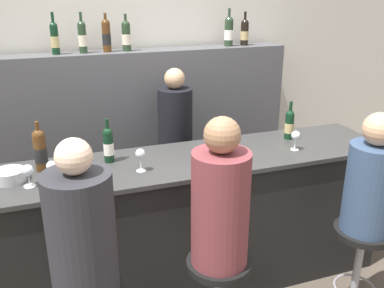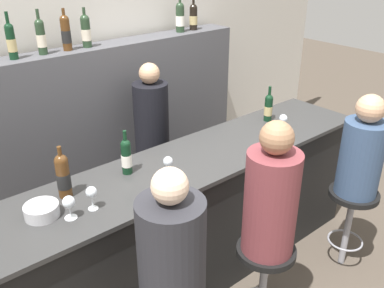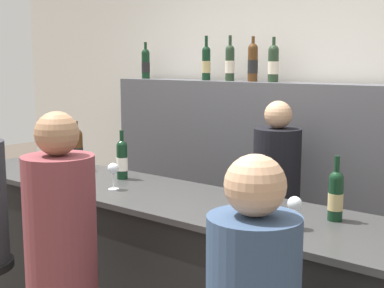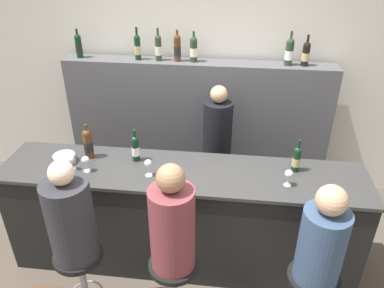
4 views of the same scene
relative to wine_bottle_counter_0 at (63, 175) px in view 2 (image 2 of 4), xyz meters
name	(u,v)px [view 2 (image 2 of 4)]	position (x,y,z in m)	size (l,w,h in m)	color
wall_back	(83,73)	(0.84, 1.35, 0.14)	(6.40, 0.05, 2.60)	beige
bar_counter	(190,221)	(0.84, -0.12, -0.65)	(3.11, 0.65, 1.02)	black
back_bar_cabinet	(101,133)	(0.84, 1.12, -0.37)	(2.92, 0.28, 1.58)	#4C4C51
wine_bottle_counter_0	(63,175)	(0.00, 0.00, 0.00)	(0.08, 0.08, 0.32)	#4C2D14
wine_bottle_counter_1	(126,156)	(0.42, 0.00, -0.02)	(0.07, 0.07, 0.30)	black
wine_bottle_counter_2	(268,107)	(1.79, 0.00, -0.02)	(0.07, 0.07, 0.29)	black
wine_bottle_backbar_1	(11,41)	(0.20, 1.12, 0.56)	(0.07, 0.07, 0.34)	black
wine_bottle_backbar_2	(41,36)	(0.42, 1.12, 0.56)	(0.07, 0.07, 0.34)	#233823
wine_bottle_backbar_3	(66,32)	(0.63, 1.12, 0.56)	(0.07, 0.07, 0.32)	#4C2D14
wine_bottle_backbar_4	(86,31)	(0.80, 1.12, 0.55)	(0.08, 0.08, 0.32)	#233823
wine_bottle_backbar_5	(180,17)	(1.77, 1.12, 0.56)	(0.08, 0.08, 0.34)	#233823
wine_bottle_backbar_6	(193,17)	(1.94, 1.12, 0.55)	(0.08, 0.08, 0.31)	black
wine_glass_0	(69,203)	(-0.08, -0.22, -0.04)	(0.07, 0.07, 0.14)	silver
wine_glass_1	(91,193)	(0.06, -0.22, -0.03)	(0.06, 0.06, 0.14)	silver
wine_glass_2	(168,162)	(0.59, -0.22, -0.03)	(0.06, 0.06, 0.15)	silver
wine_glass_3	(283,119)	(1.71, -0.22, -0.04)	(0.06, 0.06, 0.14)	silver
metal_bowl	(42,211)	(-0.19, -0.11, -0.10)	(0.19, 0.19, 0.07)	#B7B7BC
guest_seated_left	(172,254)	(0.16, -0.81, -0.14)	(0.33, 0.33, 0.81)	#28282D
bar_stool_middle	(265,267)	(0.88, -0.81, -0.63)	(0.37, 0.37, 0.67)	gray
guest_seated_middle	(271,197)	(0.88, -0.81, -0.12)	(0.31, 0.31, 0.84)	brown
bar_stool_right	(351,208)	(1.88, -0.81, -0.63)	(0.37, 0.37, 0.67)	gray
guest_seated_right	(362,152)	(1.88, -0.81, -0.15)	(0.31, 0.31, 0.77)	#334766
bartender	(153,152)	(1.10, 0.69, -0.47)	(0.30, 0.30, 1.48)	black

